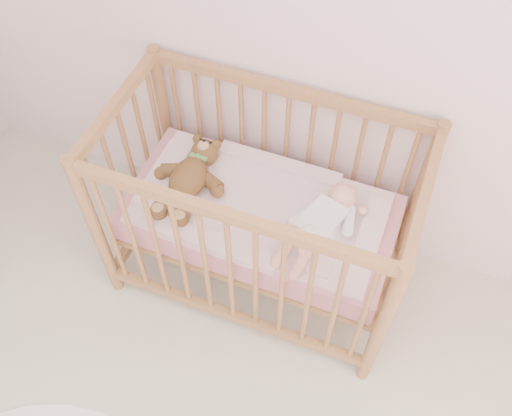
% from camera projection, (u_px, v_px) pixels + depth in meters
% --- Properties ---
extents(wall_back, '(4.00, 0.02, 2.70)m').
position_uv_depth(wall_back, '(334.00, 12.00, 2.11)').
color(wall_back, white).
rests_on(wall_back, floor).
extents(crib, '(1.36, 0.76, 1.00)m').
position_uv_depth(crib, '(260.00, 215.00, 2.61)').
color(crib, '#B27D4B').
rests_on(crib, floor).
extents(mattress, '(1.22, 0.62, 0.13)m').
position_uv_depth(mattress, '(260.00, 217.00, 2.62)').
color(mattress, '#C67B87').
rests_on(mattress, crib).
extents(blanket, '(1.10, 0.58, 0.06)m').
position_uv_depth(blanket, '(260.00, 208.00, 2.56)').
color(blanket, '#EFA5B3').
rests_on(blanket, mattress).
extents(baby, '(0.41, 0.61, 0.13)m').
position_uv_depth(baby, '(322.00, 220.00, 2.43)').
color(baby, white).
rests_on(baby, blanket).
extents(teddy_bear, '(0.36, 0.51, 0.14)m').
position_uv_depth(teddy_bear, '(188.00, 178.00, 2.55)').
color(teddy_bear, brown).
rests_on(teddy_bear, blanket).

